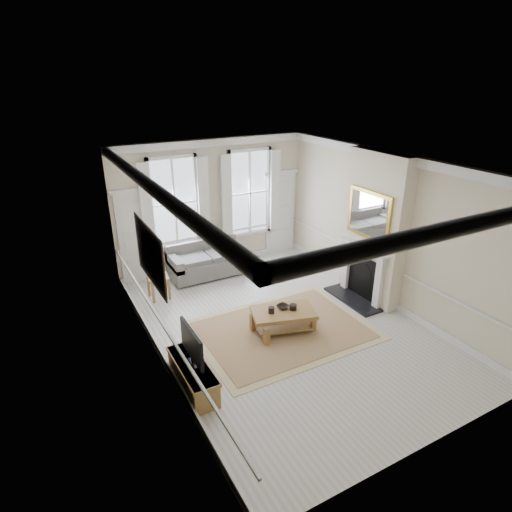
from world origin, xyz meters
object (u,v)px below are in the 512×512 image
sofa (206,262)px  tv_stand (193,376)px  side_table (158,280)px  coffee_table (283,314)px

sofa → tv_stand: sofa is taller
sofa → side_table: 1.60m
side_table → coffee_table: size_ratio=0.40×
coffee_table → tv_stand: (-2.23, -0.75, -0.15)m
sofa → coffee_table: (0.35, -3.22, 0.02)m
sofa → coffee_table: size_ratio=1.37×
sofa → tv_stand: size_ratio=1.45×
side_table → tv_stand: bearing=-97.2°
side_table → coffee_table: bearing=-54.8°
coffee_table → tv_stand: 2.36m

